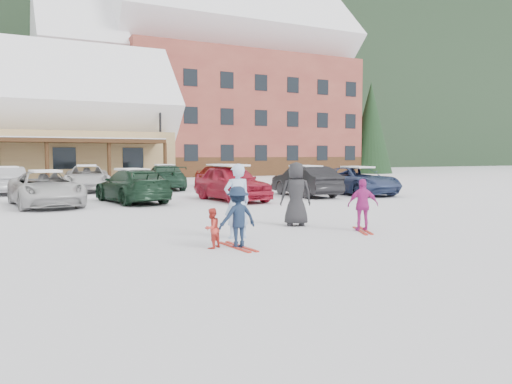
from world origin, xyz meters
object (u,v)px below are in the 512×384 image
lamp_post (160,138)px  parked_car_12 (219,176)px  parked_car_4 (232,183)px  alpine_hotel (216,92)px  parked_car_9 (7,181)px  parked_car_3 (132,186)px  parked_car_5 (306,181)px  parked_car_11 (165,177)px  parked_car_6 (357,181)px  parked_car_2 (46,189)px  child_magenta (363,205)px  adult_skier (237,201)px  toddler_red (212,228)px  bystander_dark (296,194)px  parked_car_10 (87,178)px  child_navy (238,217)px

lamp_post → parked_car_12: 6.95m
lamp_post → parked_car_4: lamp_post is taller
parked_car_4 → alpine_hotel: bearing=63.8°
parked_car_9 → parked_car_3: bearing=118.0°
parked_car_5 → parked_car_11: parked_car_5 is taller
parked_car_6 → parked_car_2: bearing=178.2°
child_magenta → parked_car_9: size_ratio=0.33×
child_magenta → parked_car_5: parked_car_5 is taller
adult_skier → toddler_red: adult_skier is taller
alpine_hotel → parked_car_5: alpine_hotel is taller
parked_car_5 → parked_car_12: 8.29m
adult_skier → bystander_dark: 2.66m
parked_car_10 → parked_car_9: bearing=-169.8°
child_magenta → parked_car_4: 9.63m
toddler_red → parked_car_10: (0.11, 18.84, 0.28)m
adult_skier → child_navy: size_ratio=1.35×
adult_skier → lamp_post: bearing=-98.1°
parked_car_4 → parked_car_10: size_ratio=0.89×
toddler_red → parked_car_6: 15.98m
toddler_red → child_navy: child_navy is taller
child_magenta → parked_car_4: bearing=-68.0°
child_navy → parked_car_9: bearing=-80.8°
parked_car_3 → parked_car_9: bearing=-65.6°
child_navy → parked_car_9: size_ratio=0.32×
child_navy → parked_car_11: size_ratio=0.27×
lamp_post → parked_car_11: (-1.71, -6.72, -2.52)m
lamp_post → adult_skier: (-5.03, -24.06, -2.33)m
parked_car_10 → alpine_hotel: bearing=59.8°
adult_skier → parked_car_3: 10.29m
bystander_dark → parked_car_9: bearing=-44.5°
parked_car_9 → parked_car_11: size_ratio=0.86×
alpine_hotel → toddler_red: alpine_hotel is taller
toddler_red → parked_car_3: parked_car_3 is taller
parked_car_3 → parked_car_6: (11.27, -0.86, -0.00)m
lamp_post → parked_car_6: (6.06, -14.63, -2.54)m
lamp_post → parked_car_11: lamp_post is taller
parked_car_3 → parked_car_12: size_ratio=1.18×
parked_car_3 → parked_car_4: parked_car_4 is taller
parked_car_9 → parked_car_10: 3.96m
parked_car_2 → parked_car_5: (11.71, -0.54, 0.04)m
adult_skier → parked_car_5: bearing=-126.3°
parked_car_5 → parked_car_4: bearing=9.4°
parked_car_9 → parked_car_4: bearing=131.4°
parked_car_3 → child_navy: bearing=80.5°
toddler_red → child_magenta: 4.53m
toddler_red → parked_car_2: (-2.53, 11.20, 0.26)m
child_magenta → parked_car_10: 18.88m
alpine_hotel → parked_car_3: alpine_hotel is taller
parked_car_4 → parked_car_5: bearing=2.3°
child_navy → parked_car_12: size_ratio=0.32×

